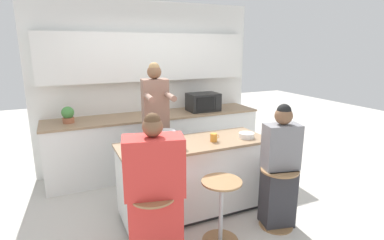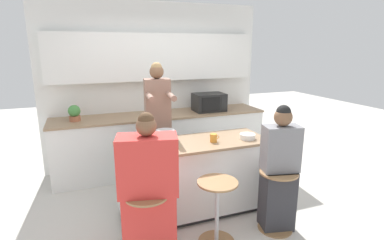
{
  "view_description": "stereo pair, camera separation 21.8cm",
  "coord_description": "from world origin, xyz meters",
  "px_view_note": "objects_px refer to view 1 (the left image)",
  "views": [
    {
      "loc": [
        -1.41,
        -3.04,
        1.99
      ],
      "look_at": [
        0.0,
        0.07,
        1.15
      ],
      "focal_mm": 28.0,
      "sensor_mm": 36.0,
      "label": 1
    },
    {
      "loc": [
        -1.21,
        -3.12,
        1.99
      ],
      "look_at": [
        0.0,
        0.07,
        1.15
      ],
      "focal_mm": 28.0,
      "sensor_mm": 36.0,
      "label": 2
    }
  ],
  "objects_px": {
    "coffee_cup_near": "(147,146)",
    "microwave": "(203,102)",
    "bar_stool_center": "(221,207)",
    "person_seated_near": "(279,171)",
    "person_wrapped_blanket": "(155,195)",
    "juice_carton": "(173,143)",
    "coffee_cup_far": "(214,137)",
    "person_cooking": "(156,131)",
    "cooking_pot": "(166,138)",
    "fruit_bowl": "(246,135)",
    "bar_stool_leftmost": "(154,224)",
    "kitchen_island": "(194,177)",
    "potted_plant": "(68,115)",
    "bar_stool_rightmost": "(278,193)",
    "banana_bunch": "(138,153)"
  },
  "relations": [
    {
      "from": "person_seated_near",
      "to": "coffee_cup_far",
      "type": "relative_size",
      "value": 12.23
    },
    {
      "from": "banana_bunch",
      "to": "coffee_cup_near",
      "type": "bearing_deg",
      "value": 44.9
    },
    {
      "from": "coffee_cup_far",
      "to": "bar_stool_leftmost",
      "type": "bearing_deg",
      "value": -147.95
    },
    {
      "from": "bar_stool_rightmost",
      "to": "coffee_cup_near",
      "type": "distance_m",
      "value": 1.54
    },
    {
      "from": "potted_plant",
      "to": "coffee_cup_far",
      "type": "bearing_deg",
      "value": -45.0
    },
    {
      "from": "kitchen_island",
      "to": "bar_stool_rightmost",
      "type": "bearing_deg",
      "value": -42.91
    },
    {
      "from": "kitchen_island",
      "to": "banana_bunch",
      "type": "xyz_separation_m",
      "value": [
        -0.71,
        -0.17,
        0.47
      ]
    },
    {
      "from": "potted_plant",
      "to": "person_wrapped_blanket",
      "type": "bearing_deg",
      "value": -73.58
    },
    {
      "from": "kitchen_island",
      "to": "bar_stool_rightmost",
      "type": "xyz_separation_m",
      "value": [
        0.72,
        -0.67,
        -0.06
      ]
    },
    {
      "from": "bar_stool_rightmost",
      "to": "fruit_bowl",
      "type": "bearing_deg",
      "value": 97.03
    },
    {
      "from": "kitchen_island",
      "to": "fruit_bowl",
      "type": "relative_size",
      "value": 9.6
    },
    {
      "from": "bar_stool_leftmost",
      "to": "person_wrapped_blanket",
      "type": "height_order",
      "value": "person_wrapped_blanket"
    },
    {
      "from": "bar_stool_center",
      "to": "fruit_bowl",
      "type": "relative_size",
      "value": 3.67
    },
    {
      "from": "bar_stool_center",
      "to": "person_seated_near",
      "type": "xyz_separation_m",
      "value": [
        0.75,
        0.02,
        0.24
      ]
    },
    {
      "from": "coffee_cup_far",
      "to": "potted_plant",
      "type": "height_order",
      "value": "potted_plant"
    },
    {
      "from": "fruit_bowl",
      "to": "microwave",
      "type": "height_order",
      "value": "microwave"
    },
    {
      "from": "bar_stool_leftmost",
      "to": "coffee_cup_far",
      "type": "height_order",
      "value": "coffee_cup_far"
    },
    {
      "from": "bar_stool_center",
      "to": "person_cooking",
      "type": "distance_m",
      "value": 1.4
    },
    {
      "from": "coffee_cup_far",
      "to": "coffee_cup_near",
      "type": "bearing_deg",
      "value": 177.07
    },
    {
      "from": "coffee_cup_near",
      "to": "microwave",
      "type": "relative_size",
      "value": 0.22
    },
    {
      "from": "bar_stool_leftmost",
      "to": "coffee_cup_far",
      "type": "relative_size",
      "value": 5.97
    },
    {
      "from": "bar_stool_center",
      "to": "person_seated_near",
      "type": "relative_size",
      "value": 0.49
    },
    {
      "from": "bar_stool_rightmost",
      "to": "cooking_pot",
      "type": "bearing_deg",
      "value": 145.69
    },
    {
      "from": "person_cooking",
      "to": "banana_bunch",
      "type": "relative_size",
      "value": 13.24
    },
    {
      "from": "person_wrapped_blanket",
      "to": "juice_carton",
      "type": "height_order",
      "value": "person_wrapped_blanket"
    },
    {
      "from": "kitchen_island",
      "to": "person_seated_near",
      "type": "relative_size",
      "value": 1.28
    },
    {
      "from": "fruit_bowl",
      "to": "juice_carton",
      "type": "relative_size",
      "value": 0.93
    },
    {
      "from": "kitchen_island",
      "to": "person_wrapped_blanket",
      "type": "distance_m",
      "value": 0.96
    },
    {
      "from": "coffee_cup_near",
      "to": "microwave",
      "type": "distance_m",
      "value": 2.0
    },
    {
      "from": "fruit_bowl",
      "to": "coffee_cup_near",
      "type": "distance_m",
      "value": 1.24
    },
    {
      "from": "potted_plant",
      "to": "person_seated_near",
      "type": "bearing_deg",
      "value": -45.4
    },
    {
      "from": "person_wrapped_blanket",
      "to": "fruit_bowl",
      "type": "distance_m",
      "value": 1.46
    },
    {
      "from": "person_wrapped_blanket",
      "to": "coffee_cup_far",
      "type": "xyz_separation_m",
      "value": [
        0.91,
        0.56,
        0.28
      ]
    },
    {
      "from": "person_wrapped_blanket",
      "to": "potted_plant",
      "type": "height_order",
      "value": "person_wrapped_blanket"
    },
    {
      "from": "bar_stool_rightmost",
      "to": "cooking_pot",
      "type": "distance_m",
      "value": 1.4
    },
    {
      "from": "person_seated_near",
      "to": "juice_carton",
      "type": "bearing_deg",
      "value": 170.69
    },
    {
      "from": "bar_stool_leftmost",
      "to": "cooking_pot",
      "type": "xyz_separation_m",
      "value": [
        0.38,
        0.71,
        0.58
      ]
    },
    {
      "from": "bar_stool_rightmost",
      "to": "coffee_cup_far",
      "type": "relative_size",
      "value": 5.97
    },
    {
      "from": "person_cooking",
      "to": "cooking_pot",
      "type": "xyz_separation_m",
      "value": [
        -0.07,
        -0.57,
        0.07
      ]
    },
    {
      "from": "kitchen_island",
      "to": "microwave",
      "type": "relative_size",
      "value": 3.51
    },
    {
      "from": "cooking_pot",
      "to": "coffee_cup_far",
      "type": "height_order",
      "value": "cooking_pot"
    },
    {
      "from": "bar_stool_center",
      "to": "coffee_cup_far",
      "type": "relative_size",
      "value": 5.97
    },
    {
      "from": "fruit_bowl",
      "to": "bar_stool_leftmost",
      "type": "bearing_deg",
      "value": -158.23
    },
    {
      "from": "kitchen_island",
      "to": "bar_stool_leftmost",
      "type": "distance_m",
      "value": 0.98
    },
    {
      "from": "cooking_pot",
      "to": "fruit_bowl",
      "type": "bearing_deg",
      "value": -9.65
    },
    {
      "from": "person_wrapped_blanket",
      "to": "banana_bunch",
      "type": "relative_size",
      "value": 10.61
    },
    {
      "from": "kitchen_island",
      "to": "fruit_bowl",
      "type": "distance_m",
      "value": 0.81
    },
    {
      "from": "bar_stool_center",
      "to": "banana_bunch",
      "type": "height_order",
      "value": "banana_bunch"
    },
    {
      "from": "banana_bunch",
      "to": "microwave",
      "type": "bearing_deg",
      "value": 45.73
    },
    {
      "from": "bar_stool_leftmost",
      "to": "person_seated_near",
      "type": "height_order",
      "value": "person_seated_near"
    }
  ]
}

